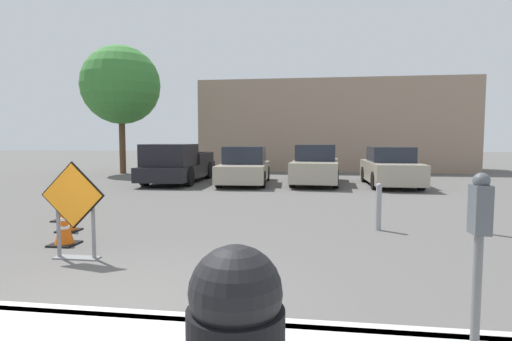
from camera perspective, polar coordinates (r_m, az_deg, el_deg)
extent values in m
plane|color=#565451|center=(13.75, -1.09, -3.03)|extent=(96.00, 96.00, 0.00)
cube|color=beige|center=(4.41, -22.84, -18.82)|extent=(23.56, 0.20, 0.14)
cube|color=black|center=(6.49, -24.69, -3.21)|extent=(1.00, 0.02, 1.00)
cube|color=orange|center=(6.48, -24.76, -3.23)|extent=(0.94, 0.02, 0.94)
cube|color=slate|center=(6.72, -24.21, -11.29)|extent=(0.68, 0.20, 0.02)
cube|color=slate|center=(6.76, -26.38, -7.14)|extent=(0.04, 0.04, 0.97)
cube|color=slate|center=(6.46, -22.20, -7.52)|extent=(0.04, 0.04, 0.97)
cube|color=black|center=(7.63, -25.68, -9.43)|extent=(0.43, 0.43, 0.03)
cone|color=#EA590F|center=(7.57, -25.75, -7.22)|extent=(0.32, 0.32, 0.57)
cylinder|color=white|center=(7.54, -25.79, -6.29)|extent=(0.10, 0.10, 0.05)
cylinder|color=white|center=(7.57, -25.75, -7.31)|extent=(0.18, 0.18, 0.05)
cube|color=black|center=(8.69, -25.15, -7.76)|extent=(0.38, 0.38, 0.03)
cone|color=#EA590F|center=(8.62, -25.23, -5.56)|extent=(0.28, 0.28, 0.65)
cylinder|color=white|center=(8.60, -25.26, -4.63)|extent=(0.09, 0.09, 0.06)
cylinder|color=white|center=(8.62, -25.22, -5.65)|extent=(0.16, 0.16, 0.06)
cube|color=black|center=(9.82, -25.50, -6.39)|extent=(0.46, 0.46, 0.03)
cone|color=#EA590F|center=(9.76, -25.58, -4.05)|extent=(0.34, 0.34, 0.78)
cylinder|color=white|center=(9.73, -25.62, -3.05)|extent=(0.11, 0.11, 0.07)
cylinder|color=white|center=(9.76, -25.58, -4.14)|extent=(0.19, 0.19, 0.07)
cube|color=black|center=(10.91, -24.22, -5.31)|extent=(0.44, 0.44, 0.03)
cone|color=#EA590F|center=(10.85, -24.29, -3.20)|extent=(0.33, 0.33, 0.78)
cylinder|color=white|center=(10.83, -24.32, -2.30)|extent=(0.10, 0.10, 0.07)
cylinder|color=white|center=(10.85, -24.28, -3.28)|extent=(0.18, 0.18, 0.07)
cube|color=black|center=(12.04, -24.61, -4.43)|extent=(0.41, 0.41, 0.03)
cone|color=#EA590F|center=(12.00, -24.66, -2.76)|extent=(0.31, 0.31, 0.68)
cylinder|color=white|center=(11.98, -24.69, -2.05)|extent=(0.10, 0.10, 0.06)
cylinder|color=white|center=(12.00, -24.66, -2.82)|extent=(0.17, 0.17, 0.06)
cube|color=black|center=(17.17, -10.90, 0.01)|extent=(1.99, 5.26, 0.55)
cube|color=black|center=(16.01, -12.22, 2.18)|extent=(1.79, 2.12, 0.85)
cube|color=black|center=(19.29, -8.88, 2.00)|extent=(1.81, 0.13, 0.45)
cube|color=black|center=(17.89, -7.14, 1.83)|extent=(0.14, 2.51, 0.45)
cube|color=black|center=(18.42, -12.60, 1.83)|extent=(0.14, 2.51, 0.45)
cylinder|color=black|center=(15.42, -9.57, -0.85)|extent=(0.25, 0.77, 0.76)
cylinder|color=black|center=(16.01, -15.60, -0.76)|extent=(0.25, 0.77, 0.76)
cylinder|color=black|center=(18.44, -6.81, 0.04)|extent=(0.25, 0.77, 0.76)
cylinder|color=black|center=(18.94, -11.97, 0.08)|extent=(0.25, 0.77, 0.76)
cube|color=#A39984|center=(16.15, -1.64, -0.12)|extent=(2.02, 4.40, 0.65)
cube|color=#1E232D|center=(16.22, -1.60, 2.25)|extent=(1.68, 2.06, 0.68)
cylinder|color=black|center=(14.76, 0.96, -1.26)|extent=(0.23, 0.65, 0.64)
cylinder|color=black|center=(14.97, -5.38, -1.20)|extent=(0.23, 0.65, 0.64)
cylinder|color=black|center=(17.42, 1.58, -0.39)|extent=(0.23, 0.65, 0.64)
cylinder|color=black|center=(17.60, -3.82, -0.35)|extent=(0.23, 0.65, 0.64)
cube|color=#A39984|center=(16.26, 8.53, 0.10)|extent=(2.00, 4.53, 0.76)
cube|color=#1E232D|center=(16.33, 8.58, 2.57)|extent=(1.65, 2.13, 0.64)
cylinder|color=black|center=(14.89, 11.33, -1.18)|extent=(0.24, 0.72, 0.71)
cylinder|color=black|center=(14.97, 5.22, -1.08)|extent=(0.24, 0.72, 0.71)
cylinder|color=black|center=(17.63, 11.33, -0.32)|extent=(0.24, 0.72, 0.71)
cylinder|color=black|center=(17.70, 6.16, -0.24)|extent=(0.24, 0.72, 0.71)
cube|color=#A39984|center=(16.29, 18.64, -0.14)|extent=(1.78, 4.24, 0.75)
cube|color=#1E232D|center=(16.35, 18.63, 2.20)|extent=(1.55, 1.96, 0.57)
cylinder|color=black|center=(15.22, 22.54, -1.41)|extent=(0.21, 0.65, 0.65)
cylinder|color=black|center=(14.88, 16.60, -1.38)|extent=(0.21, 0.65, 0.65)
cylinder|color=black|center=(17.75, 20.32, -0.56)|extent=(0.21, 0.65, 0.65)
cylinder|color=black|center=(17.46, 15.21, -0.52)|extent=(0.21, 0.65, 0.65)
sphere|color=black|center=(2.04, -2.95, -16.99)|extent=(0.46, 0.46, 0.46)
cylinder|color=gray|center=(8.25, 17.10, -5.15)|extent=(0.11, 0.11, 0.88)
sphere|color=gray|center=(8.19, 17.17, -2.11)|extent=(0.12, 0.12, 0.12)
cylinder|color=gray|center=(8.77, 29.64, -5.12)|extent=(0.11, 0.11, 0.84)
sphere|color=gray|center=(8.72, 29.75, -2.40)|extent=(0.12, 0.12, 0.12)
cylinder|color=#59595B|center=(3.28, 28.92, -16.55)|extent=(0.06, 0.06, 1.01)
cube|color=#474C51|center=(3.11, 29.38, -4.90)|extent=(0.11, 0.15, 0.34)
sphere|color=#474C51|center=(3.08, 29.52, -1.27)|extent=(0.11, 0.11, 0.11)
cube|color=gray|center=(24.55, 10.80, 6.16)|extent=(15.17, 5.00, 5.12)
cylinder|color=#513823|center=(22.23, -18.55, 3.60)|extent=(0.32, 0.32, 3.11)
sphere|color=#387A33|center=(22.41, -18.74, 11.49)|extent=(4.06, 4.06, 4.06)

